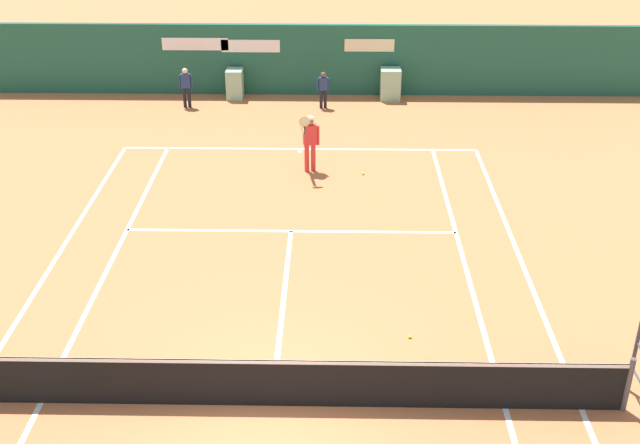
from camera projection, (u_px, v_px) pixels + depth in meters
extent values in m
plane|color=#C67042|center=(272.00, 405.00, 13.81)|extent=(80.00, 80.00, 0.00)
cube|color=white|center=(300.00, 149.00, 24.21)|extent=(10.60, 0.10, 0.01)
cube|color=white|center=(41.00, 402.00, 13.88)|extent=(0.10, 23.40, 0.01)
cube|color=white|center=(505.00, 408.00, 13.74)|extent=(0.10, 23.40, 0.01)
cube|color=white|center=(581.00, 409.00, 13.72)|extent=(0.10, 23.40, 0.01)
cube|color=white|center=(291.00, 231.00, 19.50)|extent=(8.00, 0.10, 0.01)
cube|color=white|center=(283.00, 303.00, 16.65)|extent=(0.10, 6.40, 0.01)
cube|color=white|center=(300.00, 151.00, 24.07)|extent=(0.10, 0.24, 0.01)
cylinder|color=#4C4C51|center=(628.00, 385.00, 13.47)|extent=(0.10, 0.10, 1.07)
cube|color=black|center=(271.00, 383.00, 13.59)|extent=(12.00, 0.03, 0.95)
cube|color=white|center=(271.00, 362.00, 13.39)|extent=(12.00, 0.04, 0.06)
cube|color=#1E5642|center=(306.00, 60.00, 28.35)|extent=(25.00, 0.24, 2.49)
cube|color=beige|center=(369.00, 45.00, 27.93)|extent=(1.74, 0.02, 0.44)
cube|color=white|center=(195.00, 44.00, 28.02)|extent=(2.33, 0.02, 0.44)
cube|color=white|center=(250.00, 46.00, 28.02)|extent=(2.06, 0.02, 0.44)
cube|color=#8CB793|center=(235.00, 84.00, 28.23)|extent=(0.56, 0.70, 1.04)
cube|color=#8CB793|center=(390.00, 84.00, 28.13)|extent=(0.70, 0.70, 1.09)
cylinder|color=#47474C|center=(635.00, 350.00, 13.80)|extent=(0.07, 0.07, 1.70)
cylinder|color=red|center=(313.00, 157.00, 22.56)|extent=(0.13, 0.13, 0.82)
cylinder|color=red|center=(307.00, 158.00, 22.53)|extent=(0.13, 0.13, 0.82)
cube|color=red|center=(310.00, 134.00, 22.23)|extent=(0.40, 0.27, 0.57)
sphere|color=#8C664C|center=(310.00, 121.00, 22.04)|extent=(0.22, 0.22, 0.22)
cylinder|color=white|center=(310.00, 118.00, 22.01)|extent=(0.21, 0.21, 0.06)
cylinder|color=red|center=(318.00, 135.00, 22.28)|extent=(0.09, 0.09, 0.55)
cylinder|color=#8C664C|center=(303.00, 130.00, 21.84)|extent=(0.19, 0.56, 0.09)
cylinder|color=black|center=(305.00, 130.00, 21.55)|extent=(0.03, 0.03, 0.22)
torus|color=yellow|center=(305.00, 121.00, 21.44)|extent=(0.30, 0.08, 0.30)
cylinder|color=silver|center=(305.00, 121.00, 21.44)|extent=(0.26, 0.05, 0.26)
cylinder|color=black|center=(189.00, 97.00, 27.44)|extent=(0.11, 0.11, 0.70)
cylinder|color=black|center=(185.00, 98.00, 27.43)|extent=(0.11, 0.11, 0.70)
cube|color=navy|center=(186.00, 81.00, 27.16)|extent=(0.33, 0.20, 0.49)
sphere|color=beige|center=(185.00, 71.00, 27.01)|extent=(0.19, 0.19, 0.19)
cylinder|color=navy|center=(191.00, 82.00, 27.19)|extent=(0.07, 0.07, 0.47)
cylinder|color=navy|center=(180.00, 82.00, 27.17)|extent=(0.07, 0.07, 0.47)
cylinder|color=black|center=(325.00, 99.00, 27.38)|extent=(0.10, 0.10, 0.64)
cylinder|color=black|center=(321.00, 99.00, 27.36)|extent=(0.10, 0.10, 0.64)
cube|color=navy|center=(323.00, 84.00, 27.12)|extent=(0.31, 0.21, 0.45)
sphere|color=brown|center=(323.00, 75.00, 26.97)|extent=(0.18, 0.18, 0.18)
cylinder|color=navy|center=(328.00, 84.00, 27.16)|extent=(0.07, 0.07, 0.43)
cylinder|color=navy|center=(318.00, 85.00, 27.11)|extent=(0.07, 0.07, 0.43)
sphere|color=#CCE033|center=(410.00, 337.00, 15.55)|extent=(0.07, 0.07, 0.07)
sphere|color=#CCE033|center=(363.00, 174.00, 22.49)|extent=(0.07, 0.07, 0.07)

